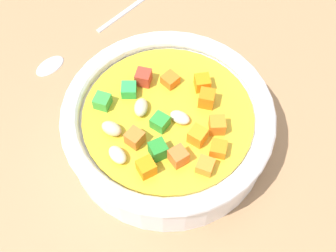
{
  "coord_description": "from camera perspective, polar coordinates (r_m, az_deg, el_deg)",
  "views": [
    {
      "loc": [
        7.8,
        21.43,
        40.58
      ],
      "look_at": [
        0.0,
        0.0,
        2.5
      ],
      "focal_mm": 47.71,
      "sensor_mm": 36.0,
      "label": 1
    }
  ],
  "objects": [
    {
      "name": "spoon",
      "position": [
        0.55,
        -10.04,
        11.31
      ],
      "size": [
        21.27,
        11.36,
        0.92
      ],
      "rotation": [
        0.0,
        0.0,
        6.74
      ],
      "color": "silver",
      "rests_on": "ground_plane"
    },
    {
      "name": "ground_plane",
      "position": [
        0.47,
        0.0,
        -2.17
      ],
      "size": [
        140.0,
        140.0,
        2.0
      ],
      "primitive_type": "cube",
      "color": "#9E754F"
    },
    {
      "name": "soup_bowl_main",
      "position": [
        0.44,
        -0.01,
        0.31
      ],
      "size": [
        20.61,
        20.61,
        6.21
      ],
      "color": "white",
      "rests_on": "ground_plane"
    }
  ]
}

